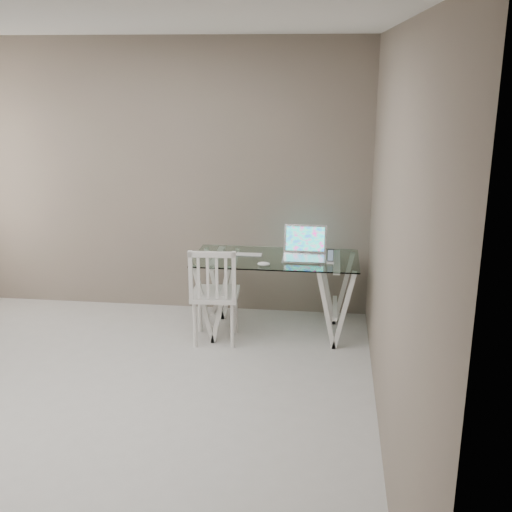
{
  "coord_description": "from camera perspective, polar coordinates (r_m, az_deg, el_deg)",
  "views": [
    {
      "loc": [
        1.61,
        -3.89,
        2.5
      ],
      "look_at": [
        0.98,
        1.38,
        0.85
      ],
      "focal_mm": 45.0,
      "sensor_mm": 36.0,
      "label": 1
    }
  ],
  "objects": [
    {
      "name": "room",
      "position": [
        4.32,
        -16.19,
        6.14
      ],
      "size": [
        4.5,
        4.52,
        2.71
      ],
      "color": "#B3B0AB",
      "rests_on": "ground"
    },
    {
      "name": "desk",
      "position": [
        5.98,
        1.77,
        -3.48
      ],
      "size": [
        1.5,
        0.7,
        0.75
      ],
      "color": "silver",
      "rests_on": "ground"
    },
    {
      "name": "chair",
      "position": [
        5.74,
        -3.74,
        -3.15
      ],
      "size": [
        0.44,
        0.44,
        0.91
      ],
      "rotation": [
        0.0,
        0.0,
        0.06
      ],
      "color": "silver",
      "rests_on": "ground"
    },
    {
      "name": "laptop",
      "position": [
        5.89,
        4.34,
        0.54
      ],
      "size": [
        0.39,
        0.37,
        0.27
      ],
      "color": "silver",
      "rests_on": "desk"
    },
    {
      "name": "keyboard",
      "position": [
        5.93,
        -0.65,
        0.12
      ],
      "size": [
        0.26,
        0.11,
        0.01
      ],
      "primitive_type": "cube",
      "color": "silver",
      "rests_on": "desk"
    },
    {
      "name": "mouse",
      "position": [
        5.62,
        0.69,
        -0.71
      ],
      "size": [
        0.11,
        0.07,
        0.04
      ],
      "primitive_type": "ellipsoid",
      "color": "white",
      "rests_on": "desk"
    },
    {
      "name": "phone_dock",
      "position": [
        5.74,
        6.62,
        -0.29
      ],
      "size": [
        0.07,
        0.07,
        0.12
      ],
      "color": "white",
      "rests_on": "desk"
    }
  ]
}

